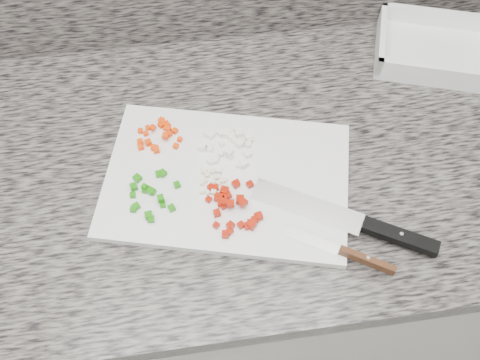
% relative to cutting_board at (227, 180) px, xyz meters
% --- Properties ---
extents(cabinet, '(3.92, 0.62, 0.86)m').
position_rel_cutting_board_xyz_m(cabinet, '(-0.04, 0.05, -0.48)').
color(cabinet, beige).
rests_on(cabinet, ground).
extents(countertop, '(3.96, 0.64, 0.04)m').
position_rel_cutting_board_xyz_m(countertop, '(-0.04, 0.05, -0.03)').
color(countertop, '#646058').
rests_on(countertop, cabinet).
extents(cutting_board, '(0.46, 0.37, 0.01)m').
position_rel_cutting_board_xyz_m(cutting_board, '(0.00, 0.00, 0.00)').
color(cutting_board, white).
rests_on(cutting_board, countertop).
extents(carrot_pile, '(0.08, 0.08, 0.02)m').
position_rel_cutting_board_xyz_m(carrot_pile, '(-0.11, 0.10, 0.01)').
color(carrot_pile, '#F63D05').
rests_on(carrot_pile, cutting_board).
extents(onion_pile, '(0.10, 0.09, 0.02)m').
position_rel_cutting_board_xyz_m(onion_pile, '(0.01, 0.06, 0.01)').
color(onion_pile, white).
rests_on(onion_pile, cutting_board).
extents(green_pepper_pile, '(0.08, 0.10, 0.02)m').
position_rel_cutting_board_xyz_m(green_pepper_pile, '(-0.13, -0.02, 0.01)').
color(green_pepper_pile, '#1C7D0B').
rests_on(green_pepper_pile, cutting_board).
extents(red_pepper_pile, '(0.09, 0.10, 0.02)m').
position_rel_cutting_board_xyz_m(red_pepper_pile, '(0.00, -0.06, 0.01)').
color(red_pepper_pile, '#A51302').
rests_on(red_pepper_pile, cutting_board).
extents(garlic_pile, '(0.05, 0.05, 0.01)m').
position_rel_cutting_board_xyz_m(garlic_pile, '(-0.03, -0.01, 0.01)').
color(garlic_pile, '#F2E6BB').
rests_on(garlic_pile, cutting_board).
extents(chef_knife, '(0.28, 0.18, 0.02)m').
position_rel_cutting_board_xyz_m(chef_knife, '(0.21, -0.12, 0.01)').
color(chef_knife, silver).
rests_on(chef_knife, cutting_board).
extents(paring_knife, '(0.16, 0.11, 0.02)m').
position_rel_cutting_board_xyz_m(paring_knife, '(0.17, -0.17, 0.01)').
color(paring_knife, silver).
rests_on(paring_knife, cutting_board).
extents(tray, '(0.27, 0.23, 0.05)m').
position_rel_cutting_board_xyz_m(tray, '(0.45, 0.23, 0.01)').
color(tray, white).
rests_on(tray, countertop).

